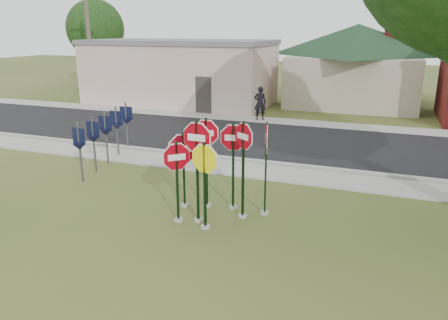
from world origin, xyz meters
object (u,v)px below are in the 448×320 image
at_px(stop_sign_left, 177,172).
at_px(pedestrian, 260,103).
at_px(stop_sign_yellow, 205,175).
at_px(stop_sign_center, 197,157).
at_px(utility_pole_near, 88,27).

height_order(stop_sign_left, pedestrian, stop_sign_left).
xyz_separation_m(stop_sign_yellow, pedestrian, (-2.56, 13.62, -0.46)).
relative_size(stop_sign_center, stop_sign_left, 1.24).
xyz_separation_m(utility_pole_near, pedestrian, (11.70, -0.93, -3.99)).
distance_m(stop_sign_yellow, pedestrian, 13.87).
relative_size(stop_sign_left, utility_pole_near, 0.24).
height_order(stop_sign_left, utility_pole_near, utility_pole_near).
bearing_deg(stop_sign_yellow, utility_pole_near, 134.41).
bearing_deg(stop_sign_left, stop_sign_center, 19.63).
bearing_deg(pedestrian, stop_sign_left, 85.60).
relative_size(stop_sign_yellow, stop_sign_left, 1.04).
distance_m(stop_sign_center, stop_sign_left, 0.67).
xyz_separation_m(stop_sign_center, stop_sign_left, (-0.50, -0.18, -0.41)).
relative_size(stop_sign_yellow, utility_pole_near, 0.25).
bearing_deg(stop_sign_left, utility_pole_near, 132.95).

